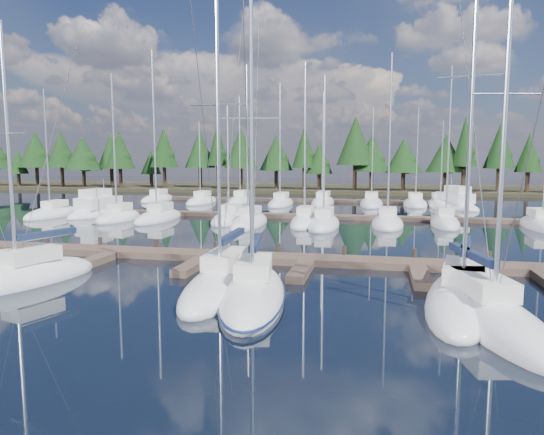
% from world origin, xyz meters
% --- Properties ---
extents(ground, '(260.00, 260.00, 0.00)m').
position_xyz_m(ground, '(0.00, 30.00, 0.00)').
color(ground, black).
rests_on(ground, ground).
extents(far_shore, '(220.00, 30.00, 0.60)m').
position_xyz_m(far_shore, '(0.00, 90.00, 0.30)').
color(far_shore, '#302B1A').
rests_on(far_shore, ground).
extents(main_dock, '(44.00, 6.13, 0.90)m').
position_xyz_m(main_dock, '(0.00, 17.36, 0.20)').
color(main_dock, brown).
rests_on(main_dock, ground).
extents(back_docks, '(50.00, 21.80, 0.40)m').
position_xyz_m(back_docks, '(0.00, 49.58, 0.20)').
color(back_docks, brown).
rests_on(back_docks, ground).
extents(front_sailboat_2, '(4.87, 8.29, 13.02)m').
position_xyz_m(front_sailboat_2, '(-6.87, 10.52, 0.29)').
color(front_sailboat_2, silver).
rests_on(front_sailboat_2, ground).
extents(front_sailboat_3, '(3.09, 9.62, 15.16)m').
position_xyz_m(front_sailboat_3, '(2.91, 11.49, 0.29)').
color(front_sailboat_3, silver).
rests_on(front_sailboat_3, ground).
extents(front_sailboat_4, '(4.38, 9.83, 13.85)m').
position_xyz_m(front_sailboat_4, '(4.69, 10.12, 0.28)').
color(front_sailboat_4, silver).
rests_on(front_sailboat_4, ground).
extents(front_sailboat_5, '(4.57, 9.94, 14.85)m').
position_xyz_m(front_sailboat_5, '(13.84, 9.05, 0.30)').
color(front_sailboat_5, silver).
rests_on(front_sailboat_5, ground).
extents(front_sailboat_6, '(4.62, 10.01, 16.57)m').
position_xyz_m(front_sailboat_6, '(13.32, 11.09, 0.30)').
color(front_sailboat_6, silver).
rests_on(front_sailboat_6, ground).
extents(back_sailboat_rows, '(50.46, 34.01, 17.18)m').
position_xyz_m(back_sailboat_rows, '(0.07, 45.74, 0.27)').
color(back_sailboat_rows, silver).
rests_on(back_sailboat_rows, ground).
extents(motor_yacht_left, '(4.09, 9.78, 4.76)m').
position_xyz_m(motor_yacht_left, '(-19.72, 37.80, 0.52)').
color(motor_yacht_left, silver).
rests_on(motor_yacht_left, ground).
extents(motor_yacht_right, '(6.52, 9.77, 4.66)m').
position_xyz_m(motor_yacht_right, '(19.39, 53.99, 0.51)').
color(motor_yacht_right, silver).
rests_on(motor_yacht_right, ground).
extents(tree_line, '(185.13, 11.53, 13.31)m').
position_xyz_m(tree_line, '(-2.49, 80.22, 7.31)').
color(tree_line, black).
rests_on(tree_line, far_shore).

